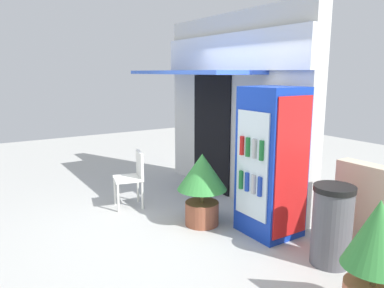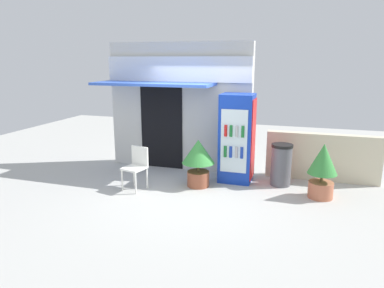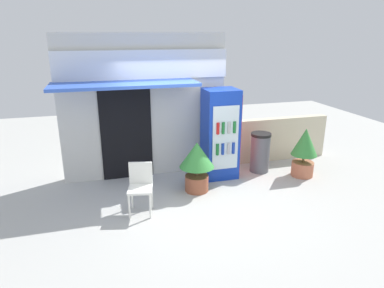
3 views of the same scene
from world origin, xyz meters
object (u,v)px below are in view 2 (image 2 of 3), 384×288
at_px(potted_plant_near_shop, 198,158).
at_px(trash_bin, 281,165).
at_px(potted_plant_curbside, 322,168).
at_px(drink_cooler, 237,138).
at_px(plastic_chair, 137,165).

relative_size(potted_plant_near_shop, trash_bin, 1.12).
bearing_deg(potted_plant_near_shop, potted_plant_curbside, 2.22).
distance_m(drink_cooler, trash_bin, 1.09).
bearing_deg(plastic_chair, trash_bin, 21.39).
height_order(drink_cooler, potted_plant_curbside, drink_cooler).
bearing_deg(trash_bin, potted_plant_curbside, -32.04).
bearing_deg(drink_cooler, plastic_chair, -149.30).
height_order(plastic_chair, trash_bin, trash_bin).
bearing_deg(trash_bin, plastic_chair, -158.61).
distance_m(plastic_chair, trash_bin, 3.04).
bearing_deg(plastic_chair, drink_cooler, 30.70).
relative_size(drink_cooler, trash_bin, 2.14).
relative_size(drink_cooler, plastic_chair, 2.18).
bearing_deg(drink_cooler, potted_plant_curbside, -15.87).
distance_m(plastic_chair, potted_plant_near_shop, 1.29).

